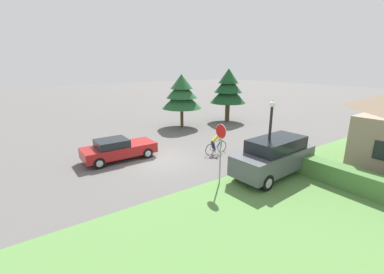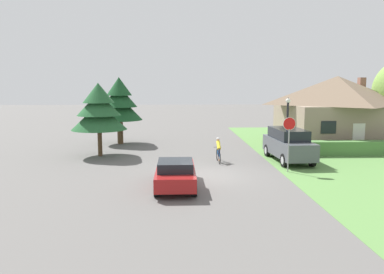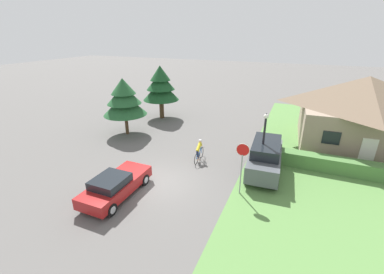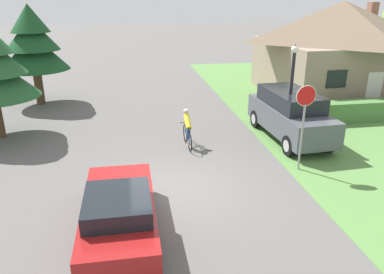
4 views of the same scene
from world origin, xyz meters
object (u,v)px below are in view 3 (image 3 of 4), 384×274
Objects in this scene: sedan_left_lane at (116,185)px; cyclist at (199,151)px; street_lamp at (264,138)px; cottage_house at (361,111)px; stop_sign at (242,159)px; conifer_tall_far at (161,86)px; parked_suv_right at (265,157)px; conifer_tall_near at (124,99)px.

sedan_left_lane is 6.21m from cyclist.
sedan_left_lane is 8.97m from street_lamp.
cottage_house is at bearing 49.71° from street_lamp.
stop_sign is at bearing -104.36° from street_lamp.
conifer_tall_far is (-4.51, 13.21, 2.69)m from sedan_left_lane.
street_lamp is (-6.08, -7.18, -0.41)m from cottage_house.
parked_suv_right is 13.88m from conifer_tall_far.
parked_suv_right is at bearing -10.04° from conifer_tall_near.
conifer_tall_near is 5.28m from conifer_tall_far.
cottage_house is at bearing -56.65° from cyclist.
stop_sign is at bearing 160.16° from parked_suv_right.
conifer_tall_near is at bearing 32.56° from sedan_left_lane.
cyclist is 4.67m from stop_sign.
cottage_house reaches higher than parked_suv_right.
street_lamp is (6.82, 5.57, 1.73)m from sedan_left_lane.
conifer_tall_far is (-17.42, 0.46, 0.55)m from cottage_house.
cottage_house is 3.01× the size of stop_sign.
conifer_tall_near is (-11.21, 5.09, 0.98)m from stop_sign.
sedan_left_lane is at bearing -138.03° from cottage_house.
sedan_left_lane is 6.92m from stop_sign.
cyclist is 0.34× the size of conifer_tall_far.
cottage_house reaches higher than conifer_tall_far.
cyclist is (-10.28, -7.12, -2.09)m from cottage_house.
sedan_left_lane is at bearing 153.73° from cyclist.
parked_suv_right is 1.03× the size of conifer_tall_near.
conifer_tall_far reaches higher than cyclist.
conifer_tall_near reaches higher than street_lamp.
sedan_left_lane is 0.82× the size of conifer_tall_far.
sedan_left_lane is 1.10× the size of street_lamp.
conifer_tall_near is at bearing -96.15° from conifer_tall_far.
stop_sign is 14.89m from conifer_tall_far.
sedan_left_lane is at bearing -140.75° from street_lamp.
street_lamp reaches higher than sedan_left_lane.
street_lamp reaches higher than stop_sign.
conifer_tall_far reaches higher than stop_sign.
cyclist is (2.62, 5.63, 0.05)m from sedan_left_lane.
conifer_tall_far reaches higher than conifer_tall_near.
parked_suv_right is 0.94× the size of conifer_tall_far.
parked_suv_right is (-5.89, -6.92, -1.75)m from cottage_house.
conifer_tall_near is (-12.09, 2.14, 2.04)m from parked_suv_right.
conifer_tall_near is (-11.90, 2.40, 0.70)m from street_lamp.
conifer_tall_far reaches higher than street_lamp.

